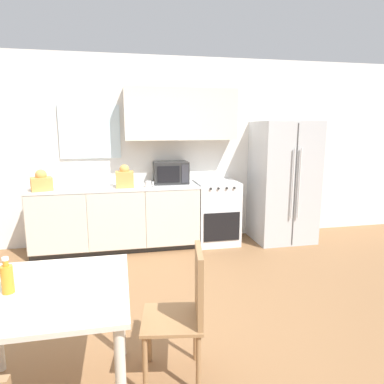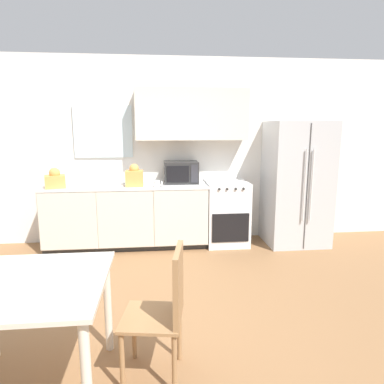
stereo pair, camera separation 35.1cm
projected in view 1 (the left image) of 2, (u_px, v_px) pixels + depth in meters
ground_plane at (157, 319)px, 3.09m from camera, size 12.00×12.00×0.00m
wall_back at (145, 146)px, 4.98m from camera, size 12.00×0.38×2.70m
kitchen_counter at (117, 218)px, 4.79m from camera, size 2.28×0.62×0.90m
oven_range at (216, 212)px, 5.07m from camera, size 0.60×0.63×0.93m
refrigerator at (283, 182)px, 5.14m from camera, size 0.86×0.78×1.79m
kitchen_sink at (91, 186)px, 4.64m from camera, size 0.59×0.38×0.20m
microwave at (171, 173)px, 4.93m from camera, size 0.48×0.35×0.31m
coffee_mug at (149, 184)px, 4.61m from camera, size 0.11×0.08×0.09m
grocery_bag_0 at (125, 178)px, 4.60m from camera, size 0.24×0.20×0.31m
grocery_bag_1 at (42, 182)px, 4.37m from camera, size 0.31×0.28×0.27m
dining_table at (46, 307)px, 2.02m from camera, size 0.97×0.94×0.78m
dining_chair_side at (186, 305)px, 2.29m from camera, size 0.46×0.46×0.93m
drink_bottle at (7, 278)px, 1.94m from camera, size 0.07×0.07×0.21m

